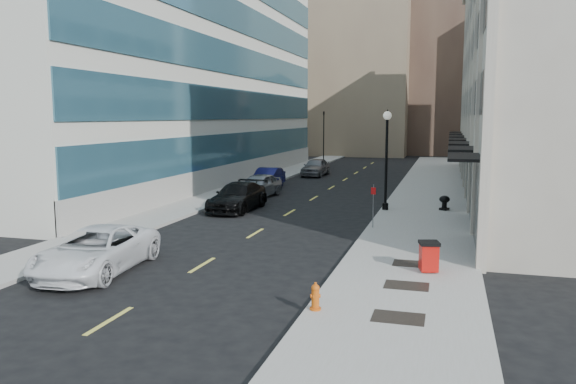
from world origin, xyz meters
The scene contains 24 objects.
ground centered at (0.00, 0.00, 0.00)m, with size 160.00×160.00×0.00m, color black.
sidewalk_right centered at (7.50, 20.00, 0.07)m, with size 5.00×80.00×0.15m, color #9A978C.
sidewalk_left centered at (-6.50, 20.00, 0.07)m, with size 3.00×80.00×0.15m, color #9A978C.
building_right centered at (16.94, 26.99, 8.99)m, with size 15.30×46.50×18.25m.
building_left centered at (-15.95, 27.00, 9.99)m, with size 16.14×46.00×20.00m.
skyline_tan_near centered at (-4.00, 68.00, 14.00)m, with size 14.00×18.00×28.00m, color #847356.
skyline_brown centered at (8.00, 72.00, 17.00)m, with size 12.00×16.00×34.00m, color brown.
skyline_tan_far centered at (-14.00, 78.00, 11.00)m, with size 12.00×14.00×22.00m, color #847356.
skyline_stone centered at (18.00, 66.00, 10.00)m, with size 10.00×14.00×20.00m, color #BCB49F.
grate_near centered at (7.60, -2.00, 0.15)m, with size 1.40×1.00×0.01m, color black.
grate_mid centered at (7.60, 1.00, 0.15)m, with size 1.40×1.00×0.01m, color black.
grate_far centered at (7.60, 3.80, 0.15)m, with size 1.40×1.00×0.01m, color black.
road_centerline centered at (0.00, 17.00, 0.01)m, with size 0.15×68.20×0.01m.
traffic_signal centered at (-5.50, 48.00, 5.72)m, with size 0.66×0.66×6.98m.
car_white_van centered at (-3.20, 0.08, 0.80)m, with size 2.65×5.74×1.60m, color white.
car_black_pickup centered at (-3.20, 14.00, 0.81)m, with size 2.27×5.58×1.62m, color black.
car_silver_sedan centered at (-3.79, 19.52, 0.81)m, with size 1.92×4.77×1.63m, color #919499.
car_blue_sedan centered at (-4.80, 24.59, 0.77)m, with size 1.62×4.66×1.53m, color #161855.
car_grey_sedan centered at (-3.20, 34.18, 0.83)m, with size 1.95×4.85×1.65m, color slate.
fire_hydrant centered at (5.30, -2.00, 0.53)m, with size 0.32×0.32×0.79m.
trash_bin centered at (8.21, 2.88, 0.73)m, with size 0.80×0.82×1.08m.
lamppost centered at (5.30, 15.71, 3.56)m, with size 0.48×0.48×5.80m.
sign_post centered at (5.30, 10.21, 1.53)m, with size 0.24×0.11×2.11m.
urn_planter centered at (8.60, 16.54, 0.66)m, with size 0.61×0.61×0.84m.
Camera 1 is at (8.75, -16.78, 5.53)m, focal length 35.00 mm.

